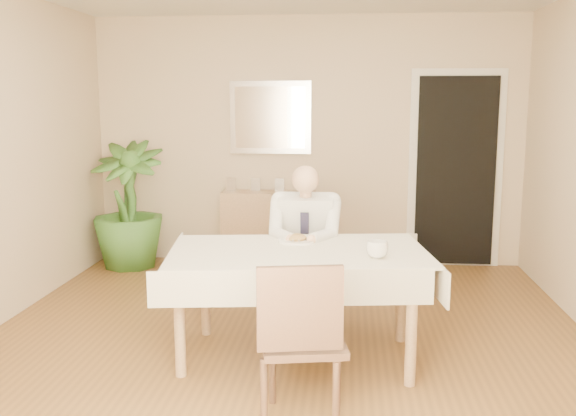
# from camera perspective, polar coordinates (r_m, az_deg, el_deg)

# --- Properties ---
(room) EXTENTS (5.00, 5.02, 2.60)m
(room) POSITION_cam_1_polar(r_m,az_deg,el_deg) (4.33, -0.43, 3.79)
(room) COLOR brown
(room) RESTS_ON ground
(window) EXTENTS (1.34, 0.04, 1.44)m
(window) POSITION_cam_1_polar(r_m,az_deg,el_deg) (1.89, -7.99, 0.60)
(window) COLOR white
(window) RESTS_ON room
(doorway) EXTENTS (0.96, 0.07, 2.10)m
(doorway) POSITION_cam_1_polar(r_m,az_deg,el_deg) (6.88, 14.66, 3.16)
(doorway) COLOR white
(doorway) RESTS_ON ground
(mirror) EXTENTS (0.86, 0.04, 0.76)m
(mirror) POSITION_cam_1_polar(r_m,az_deg,el_deg) (6.81, -1.59, 8.04)
(mirror) COLOR silver
(mirror) RESTS_ON room
(dining_table) EXTENTS (1.84, 1.24, 0.75)m
(dining_table) POSITION_cam_1_polar(r_m,az_deg,el_deg) (4.29, 0.92, -4.85)
(dining_table) COLOR tan
(dining_table) RESTS_ON ground
(chair_far) EXTENTS (0.42, 0.42, 0.83)m
(chair_far) POSITION_cam_1_polar(r_m,az_deg,el_deg) (5.19, 1.66, -4.65)
(chair_far) COLOR #3C2818
(chair_far) RESTS_ON ground
(chair_near) EXTENTS (0.51, 0.51, 0.93)m
(chair_near) POSITION_cam_1_polar(r_m,az_deg,el_deg) (3.42, 1.22, -11.24)
(chair_near) COLOR #3C2818
(chair_near) RESTS_ON ground
(seated_man) EXTENTS (0.48, 0.72, 1.24)m
(seated_man) POSITION_cam_1_polar(r_m,az_deg,el_deg) (4.86, 1.46, -2.84)
(seated_man) COLOR white
(seated_man) RESTS_ON ground
(plate) EXTENTS (0.26, 0.26, 0.02)m
(plate) POSITION_cam_1_polar(r_m,az_deg,el_deg) (4.51, 0.77, -2.93)
(plate) COLOR white
(plate) RESTS_ON dining_table
(food) EXTENTS (0.14, 0.14, 0.06)m
(food) POSITION_cam_1_polar(r_m,az_deg,el_deg) (4.50, 0.77, -2.65)
(food) COLOR brown
(food) RESTS_ON dining_table
(knife) EXTENTS (0.01, 0.13, 0.01)m
(knife) POSITION_cam_1_polar(r_m,az_deg,el_deg) (4.44, 1.22, -2.89)
(knife) COLOR silver
(knife) RESTS_ON dining_table
(fork) EXTENTS (0.01, 0.13, 0.01)m
(fork) POSITION_cam_1_polar(r_m,az_deg,el_deg) (4.45, 0.19, -2.87)
(fork) COLOR silver
(fork) RESTS_ON dining_table
(coffee_mug) EXTENTS (0.15, 0.15, 0.11)m
(coffee_mug) POSITION_cam_1_polar(r_m,az_deg,el_deg) (4.09, 7.94, -3.67)
(coffee_mug) COLOR white
(coffee_mug) RESTS_ON dining_table
(sideboard) EXTENTS (0.98, 0.34, 0.78)m
(sideboard) POSITION_cam_1_polar(r_m,az_deg,el_deg) (6.80, -1.69, -1.81)
(sideboard) COLOR tan
(sideboard) RESTS_ON ground
(photo_frame_left) EXTENTS (0.10, 0.02, 0.14)m
(photo_frame_left) POSITION_cam_1_polar(r_m,az_deg,el_deg) (6.80, -5.08, 2.09)
(photo_frame_left) COLOR silver
(photo_frame_left) RESTS_ON sideboard
(photo_frame_center) EXTENTS (0.10, 0.02, 0.14)m
(photo_frame_center) POSITION_cam_1_polar(r_m,az_deg,el_deg) (6.78, -2.89, 2.10)
(photo_frame_center) COLOR silver
(photo_frame_center) RESTS_ON sideboard
(photo_frame_right) EXTENTS (0.10, 0.02, 0.14)m
(photo_frame_right) POSITION_cam_1_polar(r_m,az_deg,el_deg) (6.74, -0.76, 2.06)
(photo_frame_right) COLOR silver
(photo_frame_right) RESTS_ON sideboard
(potted_palm) EXTENTS (0.74, 0.74, 1.32)m
(potted_palm) POSITION_cam_1_polar(r_m,az_deg,el_deg) (6.86, -14.02, 0.28)
(potted_palm) COLOR #325E20
(potted_palm) RESTS_ON ground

